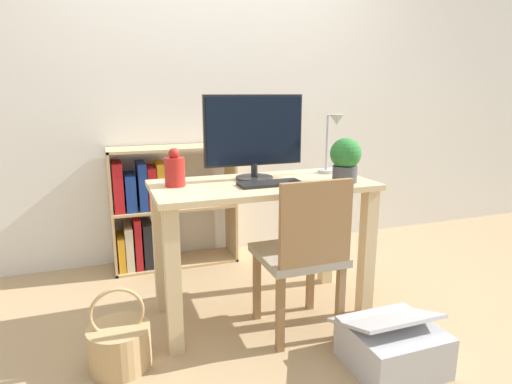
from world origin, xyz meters
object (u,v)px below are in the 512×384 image
(keyboard, at_px, (270,183))
(basket, at_px, (120,344))
(storage_box, at_px, (392,345))
(potted_plant, at_px, (345,159))
(monitor, at_px, (254,134))
(chair, at_px, (303,251))
(desk_lamp, at_px, (332,138))
(vase, at_px, (175,170))
(bookshelf, at_px, (152,209))

(keyboard, distance_m, basket, 1.04)
(basket, relative_size, storage_box, 0.90)
(potted_plant, bearing_deg, monitor, 152.23)
(chair, bearing_deg, desk_lamp, 48.36)
(vase, xyz_separation_m, bookshelf, (-0.04, 0.81, -0.41))
(desk_lamp, height_order, chair, desk_lamp)
(monitor, relative_size, potted_plant, 2.36)
(chair, bearing_deg, monitor, 109.80)
(keyboard, height_order, basket, keyboard)
(keyboard, xyz_separation_m, chair, (0.09, -0.21, -0.31))
(keyboard, height_order, chair, chair)
(basket, bearing_deg, chair, -2.51)
(keyboard, distance_m, bookshelf, 1.13)
(vase, distance_m, bookshelf, 0.91)
(chair, relative_size, bookshelf, 0.96)
(vase, distance_m, potted_plant, 0.89)
(vase, bearing_deg, potted_plant, -13.09)
(keyboard, relative_size, chair, 0.40)
(monitor, xyz_separation_m, keyboard, (0.03, -0.17, -0.24))
(storage_box, bearing_deg, basket, 160.15)
(chair, distance_m, basket, 0.95)
(desk_lamp, height_order, basket, desk_lamp)
(storage_box, bearing_deg, chair, 125.27)
(potted_plant, distance_m, bookshelf, 1.43)
(desk_lamp, relative_size, storage_box, 0.82)
(potted_plant, height_order, basket, potted_plant)
(monitor, bearing_deg, potted_plant, -27.77)
(potted_plant, relative_size, basket, 0.61)
(monitor, bearing_deg, keyboard, -80.21)
(keyboard, xyz_separation_m, bookshelf, (-0.51, 0.95, -0.34))
(monitor, height_order, basket, monitor)
(bookshelf, xyz_separation_m, basket, (-0.29, -1.12, -0.31))
(desk_lamp, height_order, bookshelf, desk_lamp)
(desk_lamp, xyz_separation_m, bookshelf, (-0.95, 0.80, -0.54))
(potted_plant, xyz_separation_m, bookshelf, (-0.91, 1.01, -0.45))
(keyboard, bearing_deg, bookshelf, 118.30)
(keyboard, xyz_separation_m, basket, (-0.80, -0.18, -0.65))
(vase, bearing_deg, bookshelf, 93.16)
(monitor, bearing_deg, vase, -176.69)
(potted_plant, height_order, chair, potted_plant)
(keyboard, distance_m, desk_lamp, 0.50)
(chair, bearing_deg, vase, 149.65)
(monitor, distance_m, basket, 1.23)
(keyboard, bearing_deg, vase, 163.16)
(desk_lamp, relative_size, basket, 0.91)
(potted_plant, xyz_separation_m, storage_box, (-0.04, -0.53, -0.77))
(bookshelf, distance_m, basket, 1.20)
(vase, xyz_separation_m, potted_plant, (0.87, -0.20, 0.04))
(monitor, relative_size, storage_box, 1.30)
(monitor, relative_size, keyboard, 1.68)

